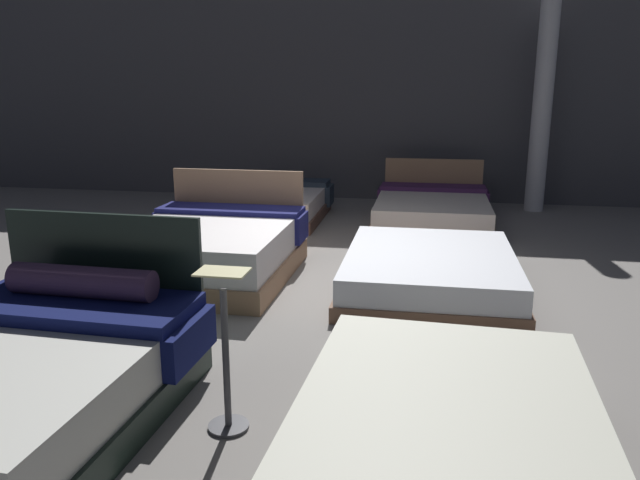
{
  "coord_description": "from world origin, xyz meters",
  "views": [
    {
      "loc": [
        1.1,
        -5.84,
        1.94
      ],
      "look_at": [
        0.06,
        -0.16,
        0.47
      ],
      "focal_mm": 34.1,
      "sensor_mm": 36.0,
      "label": 1
    }
  ],
  "objects_px": {
    "bed_0": "(27,377)",
    "bed_3": "(430,271)",
    "price_sign": "(226,370)",
    "bed_1": "(446,442)",
    "bed_2": "(211,249)",
    "support_pillar": "(543,99)",
    "bed_4": "(275,204)",
    "bed_5": "(432,210)"
  },
  "relations": [
    {
      "from": "bed_3",
      "to": "bed_4",
      "type": "distance_m",
      "value": 3.74
    },
    {
      "from": "bed_2",
      "to": "bed_4",
      "type": "height_order",
      "value": "bed_2"
    },
    {
      "from": "bed_0",
      "to": "bed_3",
      "type": "bearing_deg",
      "value": 52.75
    },
    {
      "from": "bed_5",
      "to": "bed_3",
      "type": "bearing_deg",
      "value": -89.91
    },
    {
      "from": "bed_4",
      "to": "support_pillar",
      "type": "xyz_separation_m",
      "value": [
        3.94,
        1.35,
        1.53
      ]
    },
    {
      "from": "bed_1",
      "to": "bed_3",
      "type": "height_order",
      "value": "bed_1"
    },
    {
      "from": "price_sign",
      "to": "bed_3",
      "type": "bearing_deg",
      "value": 67.55
    },
    {
      "from": "bed_0",
      "to": "bed_2",
      "type": "xyz_separation_m",
      "value": [
        0.07,
        2.9,
        0.01
      ]
    },
    {
      "from": "bed_0",
      "to": "bed_3",
      "type": "height_order",
      "value": "bed_0"
    },
    {
      "from": "price_sign",
      "to": "bed_0",
      "type": "bearing_deg",
      "value": -173.93
    },
    {
      "from": "bed_2",
      "to": "support_pillar",
      "type": "distance_m",
      "value": 5.93
    },
    {
      "from": "bed_2",
      "to": "price_sign",
      "type": "relative_size",
      "value": 2.1
    },
    {
      "from": "bed_4",
      "to": "price_sign",
      "type": "relative_size",
      "value": 2.02
    },
    {
      "from": "price_sign",
      "to": "bed_1",
      "type": "bearing_deg",
      "value": -12.23
    },
    {
      "from": "bed_1",
      "to": "price_sign",
      "type": "bearing_deg",
      "value": 170.44
    },
    {
      "from": "bed_0",
      "to": "support_pillar",
      "type": "height_order",
      "value": "support_pillar"
    },
    {
      "from": "bed_3",
      "to": "support_pillar",
      "type": "relative_size",
      "value": 0.61
    },
    {
      "from": "bed_4",
      "to": "support_pillar",
      "type": "relative_size",
      "value": 0.55
    },
    {
      "from": "bed_1",
      "to": "bed_3",
      "type": "bearing_deg",
      "value": 94.57
    },
    {
      "from": "bed_1",
      "to": "support_pillar",
      "type": "bearing_deg",
      "value": 80.9
    },
    {
      "from": "bed_3",
      "to": "bed_5",
      "type": "distance_m",
      "value": 2.97
    },
    {
      "from": "bed_0",
      "to": "bed_1",
      "type": "bearing_deg",
      "value": -1.58
    },
    {
      "from": "bed_0",
      "to": "bed_5",
      "type": "distance_m",
      "value": 6.28
    },
    {
      "from": "bed_0",
      "to": "bed_1",
      "type": "relative_size",
      "value": 0.94
    },
    {
      "from": "support_pillar",
      "to": "bed_4",
      "type": "bearing_deg",
      "value": -161.04
    },
    {
      "from": "bed_0",
      "to": "support_pillar",
      "type": "bearing_deg",
      "value": 62.91
    },
    {
      "from": "bed_1",
      "to": "bed_5",
      "type": "relative_size",
      "value": 1.02
    },
    {
      "from": "support_pillar",
      "to": "bed_1",
      "type": "bearing_deg",
      "value": -101.77
    },
    {
      "from": "bed_2",
      "to": "support_pillar",
      "type": "relative_size",
      "value": 0.57
    },
    {
      "from": "bed_1",
      "to": "bed_0",
      "type": "bearing_deg",
      "value": 179.35
    },
    {
      "from": "bed_3",
      "to": "price_sign",
      "type": "xyz_separation_m",
      "value": [
        -1.13,
        -2.74,
        0.18
      ]
    },
    {
      "from": "bed_2",
      "to": "bed_4",
      "type": "bearing_deg",
      "value": 91.65
    },
    {
      "from": "bed_0",
      "to": "price_sign",
      "type": "xyz_separation_m",
      "value": [
        1.19,
        0.13,
        0.09
      ]
    },
    {
      "from": "bed_1",
      "to": "support_pillar",
      "type": "height_order",
      "value": "support_pillar"
    },
    {
      "from": "bed_2",
      "to": "bed_4",
      "type": "distance_m",
      "value": 2.9
    },
    {
      "from": "bed_3",
      "to": "bed_0",
      "type": "bearing_deg",
      "value": -129.44
    },
    {
      "from": "bed_3",
      "to": "price_sign",
      "type": "distance_m",
      "value": 2.97
    },
    {
      "from": "bed_1",
      "to": "bed_4",
      "type": "distance_m",
      "value": 6.42
    },
    {
      "from": "bed_0",
      "to": "bed_4",
      "type": "bearing_deg",
      "value": 91.75
    },
    {
      "from": "bed_5",
      "to": "bed_0",
      "type": "bearing_deg",
      "value": -111.49
    },
    {
      "from": "bed_1",
      "to": "price_sign",
      "type": "xyz_separation_m",
      "value": [
        -1.23,
        0.27,
        0.15
      ]
    },
    {
      "from": "price_sign",
      "to": "support_pillar",
      "type": "distance_m",
      "value": 7.67
    }
  ]
}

